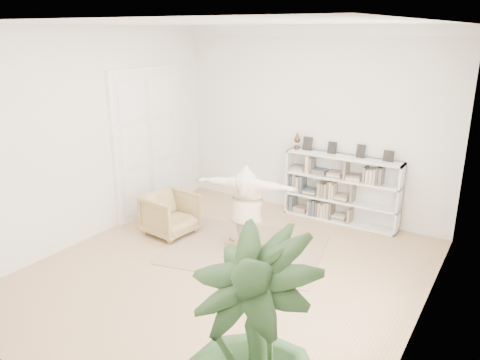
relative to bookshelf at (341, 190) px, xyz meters
The scene contains 9 objects.
floor 2.98m from the bookshelf, 104.79° to the right, with size 6.00×6.00×0.00m, color #A47F55.
room_shell 2.97m from the bookshelf, behind, with size 6.00×6.00×6.00m.
doors 3.84m from the bookshelf, 156.24° to the right, with size 0.09×1.78×2.92m.
bookshelf is the anchor object (origin of this frame).
armchair 3.23m from the bookshelf, 137.69° to the right, with size 0.80×0.83×0.75m, color tan.
rug 2.27m from the bookshelf, 114.06° to the right, with size 2.50×2.00×0.02m, color tan.
rocker_board 2.26m from the bookshelf, 114.06° to the right, with size 0.52×0.38×0.10m.
person 2.19m from the bookshelf, 114.06° to the right, with size 1.71×0.47×1.39m, color beige.
houseplant 5.51m from the bookshelf, 77.48° to the right, with size 1.16×1.16×2.06m, color #2B4C26.
Camera 1 is at (3.54, -5.29, 3.52)m, focal length 35.00 mm.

